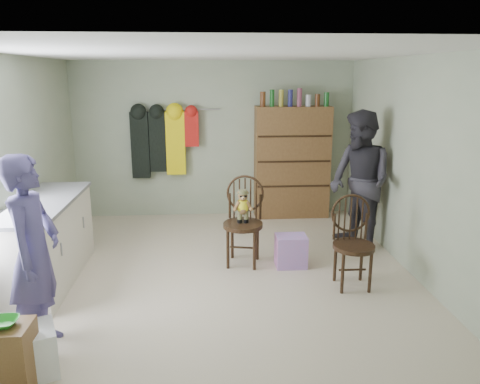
{
  "coord_description": "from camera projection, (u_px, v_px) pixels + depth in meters",
  "views": [
    {
      "loc": [
        -0.14,
        -5.09,
        2.29
      ],
      "look_at": [
        0.25,
        0.2,
        0.95
      ],
      "focal_mm": 35.0,
      "sensor_mm": 36.0,
      "label": 1
    }
  ],
  "objects": [
    {
      "name": "bowl",
      "position": [
        3.0,
        323.0,
        3.37
      ],
      "size": [
        0.21,
        0.21,
        0.05
      ],
      "primitive_type": "imported",
      "color": "green",
      "rests_on": "stool"
    },
    {
      "name": "person_right",
      "position": [
        360.0,
        182.0,
        6.11
      ],
      "size": [
        0.95,
        1.08,
        1.85
      ],
      "primitive_type": "imported",
      "rotation": [
        0.0,
        0.0,
        -1.25
      ],
      "color": "#2D2B33",
      "rests_on": "ground"
    },
    {
      "name": "person_left",
      "position": [
        34.0,
        254.0,
        3.86
      ],
      "size": [
        0.43,
        0.63,
        1.68
      ],
      "primitive_type": "imported",
      "rotation": [
        0.0,
        0.0,
        1.53
      ],
      "color": "#4A4279",
      "rests_on": "ground"
    },
    {
      "name": "ground_plane",
      "position": [
        220.0,
        275.0,
        5.49
      ],
      "size": [
        5.0,
        5.0,
        0.0
      ],
      "primitive_type": "plane",
      "color": "beige",
      "rests_on": "ground"
    },
    {
      "name": "striped_bag",
      "position": [
        291.0,
        251.0,
        5.7
      ],
      "size": [
        0.37,
        0.29,
        0.39
      ],
      "primitive_type": "cube",
      "rotation": [
        0.0,
        0.0,
        -0.0
      ],
      "color": "pink",
      "rests_on": "ground"
    },
    {
      "name": "chair_far",
      "position": [
        352.0,
        238.0,
        5.12
      ],
      "size": [
        0.46,
        0.46,
        1.02
      ],
      "rotation": [
        0.0,
        0.0,
        -0.01
      ],
      "color": "#392314",
      "rests_on": "ground"
    },
    {
      "name": "chair_front",
      "position": [
        244.0,
        215.0,
        5.72
      ],
      "size": [
        0.57,
        0.57,
        1.09
      ],
      "rotation": [
        0.0,
        0.0,
        -0.22
      ],
      "color": "#392314",
      "rests_on": "ground"
    },
    {
      "name": "dresser",
      "position": [
        292.0,
        162.0,
        7.58
      ],
      "size": [
        1.2,
        0.39,
        2.08
      ],
      "color": "brown",
      "rests_on": "ground"
    },
    {
      "name": "counter",
      "position": [
        46.0,
        241.0,
        5.24
      ],
      "size": [
        0.64,
        1.86,
        0.94
      ],
      "color": "silver",
      "rests_on": "ground"
    },
    {
      "name": "room_walls",
      "position": [
        217.0,
        135.0,
        5.62
      ],
      "size": [
        5.0,
        5.0,
        5.0
      ],
      "color": "#A6AF93",
      "rests_on": "ground"
    },
    {
      "name": "coat_rack",
      "position": [
        162.0,
        142.0,
        7.43
      ],
      "size": [
        1.42,
        0.12,
        1.09
      ],
      "color": "#99999E",
      "rests_on": "ground"
    },
    {
      "name": "plastic_tub",
      "position": [
        29.0,
        352.0,
        3.64
      ],
      "size": [
        0.51,
        0.5,
        0.38
      ],
      "primitive_type": "cube",
      "rotation": [
        0.0,
        0.0,
        0.39
      ],
      "color": "white",
      "rests_on": "ground"
    },
    {
      "name": "stool",
      "position": [
        8.0,
        358.0,
        3.44
      ],
      "size": [
        0.37,
        0.31,
        0.52
      ],
      "primitive_type": "cube",
      "color": "brown",
      "rests_on": "ground"
    }
  ]
}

